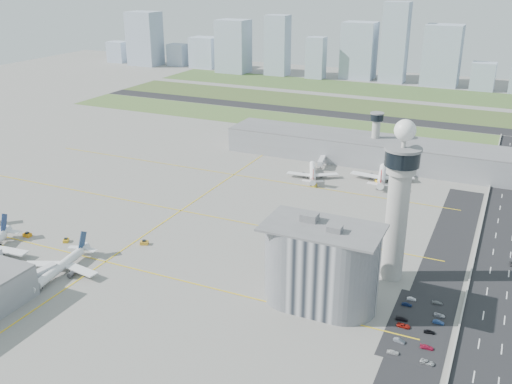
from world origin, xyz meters
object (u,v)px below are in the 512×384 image
at_px(control_tower, 399,195).
at_px(car_lot_0, 393,352).
at_px(tug_1, 27,234).
at_px(car_hw_4, 506,164).
at_px(tug_0, 0,246).
at_px(car_lot_8, 429,332).
at_px(admin_building, 321,266).
at_px(car_lot_7, 427,347).
at_px(car_lot_2, 403,326).
at_px(airplane_near_c, 59,262).
at_px(jet_bridge_far_0, 323,159).
at_px(secondary_tower, 376,133).
at_px(car_lot_3, 402,319).
at_px(car_lot_10, 439,315).
at_px(airplane_far_b, 383,170).
at_px(car_hw_1, 512,264).
at_px(car_lot_11, 437,303).
at_px(car_lot_9, 438,322).
at_px(jet_bridge_far_1, 403,170).
at_px(jet_bridge_near_2, 25,284).
at_px(airplane_far_a, 313,169).
at_px(car_lot_5, 411,299).
at_px(tug_2, 66,240).
at_px(tug_3, 144,242).
at_px(car_lot_1, 399,341).
at_px(car_lot_6, 427,362).
at_px(tug_4, 315,185).
at_px(car_lot_4, 407,304).

bearing_deg(control_tower, car_lot_0, -76.98).
xyz_separation_m(tug_1, car_hw_4, (195.50, 203.58, -0.46)).
height_order(tug_0, car_lot_8, tug_0).
distance_m(admin_building, car_lot_7, 44.96).
bearing_deg(control_tower, car_lot_2, -70.74).
distance_m(airplane_near_c, jet_bridge_far_0, 185.31).
height_order(secondary_tower, car_lot_3, secondary_tower).
relative_size(car_lot_2, car_lot_10, 1.18).
xyz_separation_m(secondary_tower, jet_bridge_far_0, (-28.00, -18.00, -15.95)).
relative_size(airplane_far_b, car_hw_1, 12.23).
distance_m(car_lot_11, car_hw_4, 183.87).
bearing_deg(car_lot_9, car_lot_7, 177.21).
height_order(jet_bridge_far_1, car_lot_7, jet_bridge_far_1).
bearing_deg(jet_bridge_near_2, airplane_far_a, -8.98).
height_order(airplane_near_c, car_hw_4, airplane_near_c).
height_order(control_tower, car_lot_5, control_tower).
xyz_separation_m(car_lot_0, car_lot_7, (9.47, 7.17, -0.02)).
relative_size(jet_bridge_far_0, car_lot_9, 3.69).
bearing_deg(car_lot_0, jet_bridge_far_1, 2.08).
bearing_deg(airplane_far_a, airplane_near_c, 140.47).
distance_m(jet_bridge_near_2, tug_1, 50.16).
xyz_separation_m(jet_bridge_far_1, tug_2, (-120.16, -154.33, -1.93)).
relative_size(secondary_tower, car_lot_9, 8.40).
height_order(jet_bridge_near_2, tug_3, jet_bridge_near_2).
distance_m(car_lot_3, car_lot_5, 14.67).
relative_size(car_lot_10, car_hw_4, 1.15).
xyz_separation_m(admin_building, airplane_far_b, (-9.32, 140.53, -9.26)).
relative_size(airplane_far_a, car_hw_4, 10.56).
distance_m(jet_bridge_far_0, car_hw_1, 147.18).
relative_size(car_lot_3, car_hw_1, 1.19).
height_order(secondary_tower, car_lot_11, secondary_tower).
height_order(jet_bridge_far_0, car_lot_0, jet_bridge_far_0).
bearing_deg(secondary_tower, jet_bridge_far_1, -39.29).
bearing_deg(car_lot_8, jet_bridge_far_1, 5.73).
distance_m(airplane_near_c, car_hw_1, 185.71).
height_order(car_lot_1, car_lot_3, car_lot_1).
bearing_deg(airplane_far_b, tug_0, 129.78).
bearing_deg(car_hw_4, car_lot_6, -93.47).
height_order(jet_bridge_near_2, car_lot_2, jet_bridge_near_2).
xyz_separation_m(jet_bridge_near_2, tug_0, (-37.43, 21.97, -2.04)).
bearing_deg(car_lot_9, car_lot_10, 5.65).
relative_size(car_lot_2, car_lot_5, 1.39).
bearing_deg(admin_building, car_lot_8, -4.05).
relative_size(tug_4, car_lot_5, 0.98).
bearing_deg(car_lot_1, car_lot_8, -31.83).
bearing_deg(car_lot_8, car_lot_7, 175.39).
relative_size(airplane_near_c, car_lot_4, 10.40).
bearing_deg(tug_2, jet_bridge_near_2, 83.63).
distance_m(jet_bridge_far_0, car_lot_6, 196.53).
bearing_deg(tug_0, car_lot_8, 106.26).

